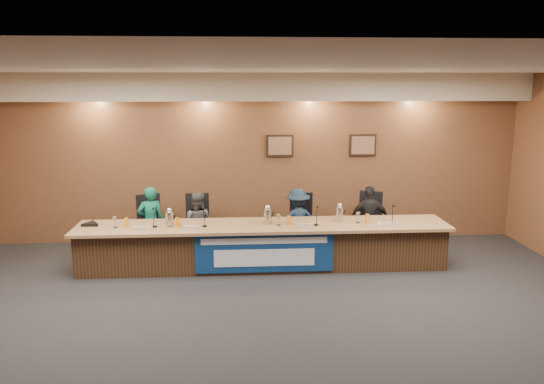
{
  "coord_description": "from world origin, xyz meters",
  "views": [
    {
      "loc": [
        -0.4,
        -6.04,
        3.03
      ],
      "look_at": [
        0.17,
        2.74,
        1.21
      ],
      "focal_mm": 35.0,
      "sensor_mm": 36.0,
      "label": 1
    }
  ],
  "objects_px": {
    "office_chair_c": "(297,227)",
    "speakerphone": "(91,224)",
    "panelist_c": "(298,222)",
    "office_chair_a": "(152,229)",
    "office_chair_d": "(368,225)",
    "panelist_d": "(370,220)",
    "dais_body": "(263,247)",
    "panelist_a": "(151,222)",
    "carafe_mid": "(268,216)",
    "banner": "(264,253)",
    "carafe_right": "(339,214)",
    "panelist_b": "(197,224)",
    "office_chair_b": "(198,228)",
    "carafe_left": "(170,219)"
  },
  "relations": [
    {
      "from": "panelist_c",
      "to": "speakerphone",
      "type": "xyz_separation_m",
      "value": [
        -3.45,
        -0.59,
        0.17
      ]
    },
    {
      "from": "panelist_a",
      "to": "speakerphone",
      "type": "distance_m",
      "value": 1.05
    },
    {
      "from": "banner",
      "to": "office_chair_c",
      "type": "relative_size",
      "value": 4.58
    },
    {
      "from": "panelist_d",
      "to": "panelist_c",
      "type": "bearing_deg",
      "value": 4.98
    },
    {
      "from": "panelist_c",
      "to": "carafe_left",
      "type": "xyz_separation_m",
      "value": [
        -2.17,
        -0.7,
        0.27
      ]
    },
    {
      "from": "banner",
      "to": "office_chair_d",
      "type": "relative_size",
      "value": 4.58
    },
    {
      "from": "panelist_b",
      "to": "panelist_c",
      "type": "height_order",
      "value": "panelist_c"
    },
    {
      "from": "panelist_d",
      "to": "office_chair_a",
      "type": "distance_m",
      "value": 3.89
    },
    {
      "from": "banner",
      "to": "office_chair_c",
      "type": "height_order",
      "value": "banner"
    },
    {
      "from": "carafe_mid",
      "to": "panelist_c",
      "type": "bearing_deg",
      "value": 48.68
    },
    {
      "from": "dais_body",
      "to": "carafe_right",
      "type": "height_order",
      "value": "carafe_right"
    },
    {
      "from": "office_chair_d",
      "to": "speakerphone",
      "type": "height_order",
      "value": "speakerphone"
    },
    {
      "from": "panelist_b",
      "to": "panelist_c",
      "type": "xyz_separation_m",
      "value": [
        1.78,
        0.0,
        0.02
      ]
    },
    {
      "from": "panelist_b",
      "to": "carafe_right",
      "type": "distance_m",
      "value": 2.5
    },
    {
      "from": "office_chair_a",
      "to": "office_chair_c",
      "type": "distance_m",
      "value": 2.59
    },
    {
      "from": "panelist_b",
      "to": "speakerphone",
      "type": "xyz_separation_m",
      "value": [
        -1.67,
        -0.59,
        0.19
      ]
    },
    {
      "from": "banner",
      "to": "office_chair_c",
      "type": "bearing_deg",
      "value": 60.54
    },
    {
      "from": "office_chair_a",
      "to": "dais_body",
      "type": "bearing_deg",
      "value": -42.47
    },
    {
      "from": "banner",
      "to": "office_chair_b",
      "type": "height_order",
      "value": "banner"
    },
    {
      "from": "office_chair_c",
      "to": "carafe_mid",
      "type": "distance_m",
      "value": 1.03
    },
    {
      "from": "panelist_c",
      "to": "speakerphone",
      "type": "distance_m",
      "value": 3.51
    },
    {
      "from": "panelist_d",
      "to": "carafe_mid",
      "type": "height_order",
      "value": "panelist_d"
    },
    {
      "from": "banner",
      "to": "panelist_d",
      "type": "xyz_separation_m",
      "value": [
        1.95,
        1.05,
        0.23
      ]
    },
    {
      "from": "office_chair_b",
      "to": "carafe_right",
      "type": "bearing_deg",
      "value": -19.51
    },
    {
      "from": "panelist_b",
      "to": "office_chair_b",
      "type": "height_order",
      "value": "panelist_b"
    },
    {
      "from": "panelist_b",
      "to": "panelist_c",
      "type": "distance_m",
      "value": 1.78
    },
    {
      "from": "office_chair_a",
      "to": "office_chair_d",
      "type": "height_order",
      "value": "same"
    },
    {
      "from": "office_chair_a",
      "to": "carafe_mid",
      "type": "bearing_deg",
      "value": -42.26
    },
    {
      "from": "dais_body",
      "to": "panelist_d",
      "type": "bearing_deg",
      "value": 18.14
    },
    {
      "from": "banner",
      "to": "panelist_a",
      "type": "xyz_separation_m",
      "value": [
        -1.94,
        1.05,
        0.26
      ]
    },
    {
      "from": "carafe_mid",
      "to": "banner",
      "type": "bearing_deg",
      "value": -100.5
    },
    {
      "from": "dais_body",
      "to": "panelist_c",
      "type": "bearing_deg",
      "value": 44.42
    },
    {
      "from": "carafe_mid",
      "to": "carafe_right",
      "type": "bearing_deg",
      "value": 3.32
    },
    {
      "from": "office_chair_b",
      "to": "dais_body",
      "type": "bearing_deg",
      "value": -36.73
    },
    {
      "from": "panelist_d",
      "to": "office_chair_d",
      "type": "distance_m",
      "value": 0.17
    },
    {
      "from": "office_chair_a",
      "to": "panelist_c",
      "type": "bearing_deg",
      "value": -23.84
    },
    {
      "from": "panelist_d",
      "to": "office_chair_a",
      "type": "height_order",
      "value": "panelist_d"
    },
    {
      "from": "panelist_c",
      "to": "office_chair_a",
      "type": "height_order",
      "value": "panelist_c"
    },
    {
      "from": "office_chair_a",
      "to": "panelist_b",
      "type": "bearing_deg",
      "value": -28.68
    },
    {
      "from": "office_chair_d",
      "to": "banner",
      "type": "bearing_deg",
      "value": -125.27
    },
    {
      "from": "banner",
      "to": "dais_body",
      "type": "bearing_deg",
      "value": 90.0
    },
    {
      "from": "office_chair_c",
      "to": "speakerphone",
      "type": "bearing_deg",
      "value": -144.31
    },
    {
      "from": "panelist_c",
      "to": "carafe_right",
      "type": "relative_size",
      "value": 4.84
    },
    {
      "from": "carafe_mid",
      "to": "panelist_d",
      "type": "bearing_deg",
      "value": 19.32
    },
    {
      "from": "dais_body",
      "to": "panelist_c",
      "type": "distance_m",
      "value": 0.95
    },
    {
      "from": "dais_body",
      "to": "banner",
      "type": "distance_m",
      "value": 0.42
    },
    {
      "from": "banner",
      "to": "carafe_left",
      "type": "xyz_separation_m",
      "value": [
        -1.52,
        0.36,
        0.49
      ]
    },
    {
      "from": "panelist_c",
      "to": "carafe_right",
      "type": "height_order",
      "value": "panelist_c"
    },
    {
      "from": "banner",
      "to": "panelist_a",
      "type": "height_order",
      "value": "panelist_a"
    },
    {
      "from": "carafe_left",
      "to": "office_chair_d",
      "type": "bearing_deg",
      "value": 12.97
    }
  ]
}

